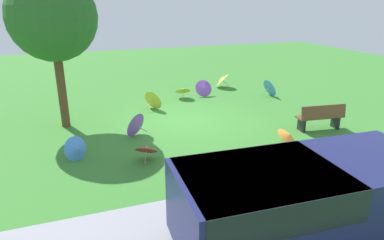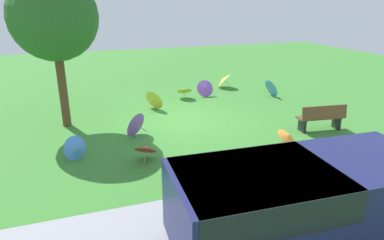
{
  "view_description": "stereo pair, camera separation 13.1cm",
  "coord_description": "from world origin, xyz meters",
  "px_view_note": "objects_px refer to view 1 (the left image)",
  "views": [
    {
      "loc": [
        3.69,
        11.06,
        4.12
      ],
      "look_at": [
        0.26,
        1.6,
        0.6
      ],
      "focal_mm": 31.93,
      "sensor_mm": 36.0,
      "label": 1
    },
    {
      "loc": [
        3.57,
        11.1,
        4.12
      ],
      "look_at": [
        0.26,
        1.6,
        0.6
      ],
      "focal_mm": 31.93,
      "sensor_mm": 36.0,
      "label": 2
    }
  ],
  "objects_px": {
    "parasol_purple_1": "(134,124)",
    "parasol_yellow_1": "(222,79)",
    "parasol_purple_0": "(204,88)",
    "parasol_orange_1": "(288,136)",
    "shade_tree": "(52,18)",
    "parasol_blue_2": "(77,149)",
    "van_dark": "(299,198)",
    "parasol_yellow_0": "(154,99)",
    "parasol_blue_1": "(271,87)",
    "parasol_red_0": "(146,149)",
    "park_bench": "(321,117)",
    "parasol_yellow_2": "(183,90)"
  },
  "relations": [
    {
      "from": "parasol_blue_2",
      "to": "parasol_purple_1",
      "type": "bearing_deg",
      "value": -146.03
    },
    {
      "from": "shade_tree",
      "to": "parasol_blue_1",
      "type": "bearing_deg",
      "value": -173.26
    },
    {
      "from": "parasol_purple_1",
      "to": "parasol_yellow_1",
      "type": "relative_size",
      "value": 0.79
    },
    {
      "from": "parasol_red_0",
      "to": "parasol_yellow_2",
      "type": "xyz_separation_m",
      "value": [
        -2.9,
        -5.62,
        0.04
      ]
    },
    {
      "from": "shade_tree",
      "to": "parasol_yellow_2",
      "type": "distance_m",
      "value": 6.24
    },
    {
      "from": "parasol_red_0",
      "to": "parasol_yellow_0",
      "type": "bearing_deg",
      "value": -106.4
    },
    {
      "from": "parasol_blue_2",
      "to": "parasol_purple_0",
      "type": "bearing_deg",
      "value": -138.76
    },
    {
      "from": "parasol_orange_1",
      "to": "parasol_yellow_2",
      "type": "distance_m",
      "value": 6.38
    },
    {
      "from": "parasol_blue_1",
      "to": "parasol_yellow_0",
      "type": "bearing_deg",
      "value": 1.63
    },
    {
      "from": "park_bench",
      "to": "parasol_orange_1",
      "type": "relative_size",
      "value": 1.78
    },
    {
      "from": "parasol_yellow_2",
      "to": "parasol_purple_1",
      "type": "bearing_deg",
      "value": 52.67
    },
    {
      "from": "park_bench",
      "to": "shade_tree",
      "type": "xyz_separation_m",
      "value": [
        8.02,
        -3.31,
        3.16
      ]
    },
    {
      "from": "park_bench",
      "to": "parasol_blue_2",
      "type": "height_order",
      "value": "park_bench"
    },
    {
      "from": "parasol_purple_0",
      "to": "parasol_red_0",
      "type": "distance_m",
      "value": 6.87
    },
    {
      "from": "parasol_yellow_1",
      "to": "parasol_orange_1",
      "type": "bearing_deg",
      "value": 80.11
    },
    {
      "from": "shade_tree",
      "to": "parasol_blue_2",
      "type": "distance_m",
      "value": 4.43
    },
    {
      "from": "van_dark",
      "to": "park_bench",
      "type": "distance_m",
      "value": 6.19
    },
    {
      "from": "parasol_purple_0",
      "to": "park_bench",
      "type": "bearing_deg",
      "value": 110.93
    },
    {
      "from": "parasol_yellow_0",
      "to": "parasol_orange_1",
      "type": "bearing_deg",
      "value": 118.13
    },
    {
      "from": "parasol_yellow_0",
      "to": "parasol_red_0",
      "type": "relative_size",
      "value": 1.13
    },
    {
      "from": "parasol_blue_1",
      "to": "parasol_red_0",
      "type": "relative_size",
      "value": 1.09
    },
    {
      "from": "parasol_blue_2",
      "to": "van_dark",
      "type": "bearing_deg",
      "value": 126.15
    },
    {
      "from": "parasol_yellow_2",
      "to": "parasol_blue_1",
      "type": "bearing_deg",
      "value": 165.93
    },
    {
      "from": "parasol_red_0",
      "to": "parasol_purple_1",
      "type": "bearing_deg",
      "value": -90.41
    },
    {
      "from": "parasol_purple_1",
      "to": "parasol_blue_1",
      "type": "distance_m",
      "value": 7.35
    },
    {
      "from": "parasol_purple_0",
      "to": "parasol_yellow_0",
      "type": "xyz_separation_m",
      "value": [
        2.62,
        1.15,
        0.02
      ]
    },
    {
      "from": "parasol_purple_0",
      "to": "parasol_orange_1",
      "type": "relative_size",
      "value": 0.84
    },
    {
      "from": "parasol_purple_0",
      "to": "parasol_red_0",
      "type": "height_order",
      "value": "parasol_purple_0"
    },
    {
      "from": "park_bench",
      "to": "parasol_red_0",
      "type": "height_order",
      "value": "park_bench"
    },
    {
      "from": "parasol_purple_1",
      "to": "parasol_blue_1",
      "type": "xyz_separation_m",
      "value": [
        -6.8,
        -2.81,
        -0.01
      ]
    },
    {
      "from": "parasol_purple_0",
      "to": "parasol_yellow_1",
      "type": "height_order",
      "value": "parasol_yellow_1"
    },
    {
      "from": "parasol_blue_1",
      "to": "parasol_orange_1",
      "type": "xyz_separation_m",
      "value": [
        2.74,
        5.3,
        0.0
      ]
    },
    {
      "from": "parasol_orange_1",
      "to": "parasol_yellow_0",
      "type": "bearing_deg",
      "value": -61.87
    },
    {
      "from": "parasol_purple_1",
      "to": "parasol_orange_1",
      "type": "relative_size",
      "value": 0.93
    },
    {
      "from": "parasol_purple_1",
      "to": "parasol_red_0",
      "type": "relative_size",
      "value": 1.08
    },
    {
      "from": "parasol_blue_1",
      "to": "parasol_yellow_0",
      "type": "xyz_separation_m",
      "value": [
        5.49,
        0.16,
        -0.0
      ]
    },
    {
      "from": "parasol_yellow_0",
      "to": "parasol_orange_1",
      "type": "distance_m",
      "value": 5.83
    },
    {
      "from": "parasol_yellow_0",
      "to": "parasol_blue_2",
      "type": "relative_size",
      "value": 1.23
    },
    {
      "from": "van_dark",
      "to": "parasol_yellow_1",
      "type": "relative_size",
      "value": 4.28
    },
    {
      "from": "parasol_blue_1",
      "to": "parasol_purple_0",
      "type": "bearing_deg",
      "value": -19.11
    },
    {
      "from": "parasol_purple_1",
      "to": "parasol_yellow_1",
      "type": "bearing_deg",
      "value": -136.78
    },
    {
      "from": "parasol_yellow_0",
      "to": "parasol_yellow_2",
      "type": "relative_size",
      "value": 1.17
    },
    {
      "from": "parasol_blue_1",
      "to": "parasol_blue_2",
      "type": "bearing_deg",
      "value": 25.05
    },
    {
      "from": "van_dark",
      "to": "parasol_yellow_0",
      "type": "distance_m",
      "value": 8.71
    },
    {
      "from": "parasol_blue_1",
      "to": "shade_tree",
      "type": "bearing_deg",
      "value": 6.74
    },
    {
      "from": "park_bench",
      "to": "parasol_blue_1",
      "type": "xyz_separation_m",
      "value": [
        -0.83,
        -4.35,
        -0.06
      ]
    },
    {
      "from": "parasol_orange_1",
      "to": "parasol_red_0",
      "type": "distance_m",
      "value": 4.12
    },
    {
      "from": "parasol_yellow_0",
      "to": "parasol_blue_2",
      "type": "bearing_deg",
      "value": 51.24
    },
    {
      "from": "parasol_blue_2",
      "to": "parasol_blue_1",
      "type": "bearing_deg",
      "value": -154.95
    },
    {
      "from": "parasol_purple_0",
      "to": "parasol_yellow_0",
      "type": "relative_size",
      "value": 0.87
    }
  ]
}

